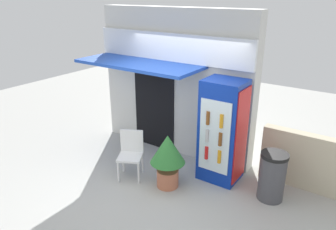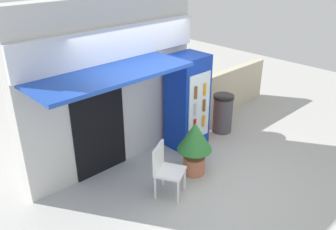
{
  "view_description": "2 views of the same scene",
  "coord_description": "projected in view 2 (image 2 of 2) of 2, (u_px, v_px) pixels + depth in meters",
  "views": [
    {
      "loc": [
        3.15,
        -3.98,
        3.3
      ],
      "look_at": [
        0.16,
        0.41,
        1.25
      ],
      "focal_mm": 34.4,
      "sensor_mm": 36.0,
      "label": 1
    },
    {
      "loc": [
        -3.7,
        -3.4,
        3.67
      ],
      "look_at": [
        -0.08,
        0.38,
        1.2
      ],
      "focal_mm": 37.66,
      "sensor_mm": 36.0,
      "label": 2
    }
  ],
  "objects": [
    {
      "name": "ground",
      "position": [
        187.0,
        183.0,
        6.1
      ],
      "size": [
        16.0,
        16.0,
        0.0
      ],
      "primitive_type": "plane",
      "color": "#B2B2AD"
    },
    {
      "name": "storefront_building",
      "position": [
        111.0,
        84.0,
        6.13
      ],
      "size": [
        3.51,
        1.35,
        3.02
      ],
      "color": "silver",
      "rests_on": "ground"
    },
    {
      "name": "drink_cooler",
      "position": [
        188.0,
        102.0,
        6.93
      ],
      "size": [
        0.73,
        0.67,
        1.9
      ],
      "color": "#0C2D9E",
      "rests_on": "ground"
    },
    {
      "name": "plastic_chair",
      "position": [
        165.0,
        167.0,
        5.65
      ],
      "size": [
        0.59,
        0.59,
        0.89
      ],
      "color": "white",
      "rests_on": "ground"
    },
    {
      "name": "potted_plant_near_shop",
      "position": [
        195.0,
        142.0,
        6.14
      ],
      "size": [
        0.62,
        0.62,
        1.0
      ],
      "color": "#BC6B4C",
      "rests_on": "ground"
    },
    {
      "name": "trash_bin",
      "position": [
        223.0,
        113.0,
        7.69
      ],
      "size": [
        0.45,
        0.45,
        0.85
      ],
      "color": "#47474C",
      "rests_on": "ground"
    },
    {
      "name": "stone_boundary_wall",
      "position": [
        227.0,
        90.0,
        8.72
      ],
      "size": [
        2.81,
        0.2,
        1.03
      ],
      "primitive_type": "cube",
      "color": "beige",
      "rests_on": "ground"
    }
  ]
}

